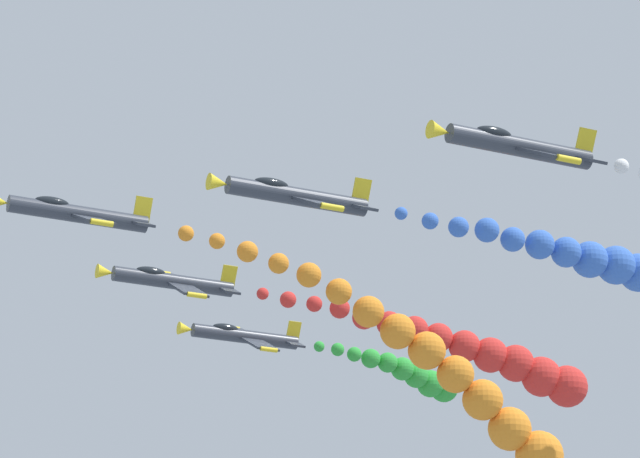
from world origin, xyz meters
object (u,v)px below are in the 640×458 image
at_px(airplane_right_inner, 171,281).
at_px(airplane_left_outer, 517,146).
at_px(airplane_lead, 76,213).
at_px(airplane_right_outer, 243,336).
at_px(airplane_left_inner, 295,196).

xyz_separation_m(airplane_right_inner, airplane_left_outer, (-32.52, -9.08, -0.83)).
distance_m(airplane_lead, airplane_left_outer, 29.13).
distance_m(airplane_left_outer, airplane_right_outer, 43.30).
height_order(airplane_lead, airplane_right_inner, airplane_right_inner).
bearing_deg(airplane_left_inner, airplane_right_outer, -16.27).
relative_size(airplane_right_inner, airplane_right_outer, 1.00).
xyz_separation_m(airplane_lead, airplane_right_inner, (10.54, -10.02, 0.13)).
distance_m(airplane_lead, airplane_left_inner, 14.82).
height_order(airplane_left_outer, airplane_right_outer, airplane_right_outer).
relative_size(airplane_lead, airplane_left_outer, 1.00).
relative_size(airplane_left_inner, airplane_right_inner, 1.00).
bearing_deg(airplane_right_inner, airplane_left_inner, -178.08).
bearing_deg(airplane_lead, airplane_right_outer, -43.08).
distance_m(airplane_left_inner, airplane_left_outer, 14.45).
distance_m(airplane_lead, airplane_right_outer, 29.16).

